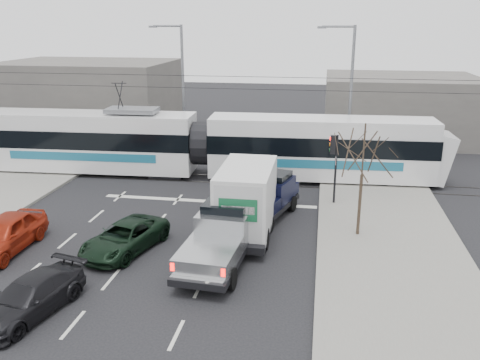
% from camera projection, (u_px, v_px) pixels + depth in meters
% --- Properties ---
extents(ground, '(120.00, 120.00, 0.00)m').
position_uv_depth(ground, '(177.00, 249.00, 21.50)').
color(ground, black).
rests_on(ground, ground).
extents(sidewalk_right, '(6.00, 60.00, 0.15)m').
position_uv_depth(sidewalk_right, '(397.00, 263.00, 20.09)').
color(sidewalk_right, gray).
rests_on(sidewalk_right, ground).
extents(rails, '(60.00, 1.60, 0.03)m').
position_uv_depth(rails, '(223.00, 179.00, 30.92)').
color(rails, '#33302D').
rests_on(rails, ground).
extents(building_left, '(14.00, 10.00, 6.00)m').
position_uv_depth(building_left, '(90.00, 97.00, 43.49)').
color(building_left, '#67625D').
rests_on(building_left, ground).
extents(building_right, '(12.00, 10.00, 5.00)m').
position_uv_depth(building_right, '(400.00, 107.00, 41.50)').
color(building_right, '#67625D').
rests_on(building_right, ground).
extents(bare_tree, '(2.40, 2.40, 5.00)m').
position_uv_depth(bare_tree, '(363.00, 155.00, 21.55)').
color(bare_tree, '#47382B').
rests_on(bare_tree, ground).
extents(traffic_signal, '(0.44, 0.44, 3.60)m').
position_uv_depth(traffic_signal, '(334.00, 154.00, 25.80)').
color(traffic_signal, black).
rests_on(traffic_signal, ground).
extents(street_lamp_near, '(2.38, 0.25, 9.00)m').
position_uv_depth(street_lamp_near, '(348.00, 89.00, 32.02)').
color(street_lamp_near, slate).
rests_on(street_lamp_near, ground).
extents(street_lamp_far, '(2.38, 0.25, 9.00)m').
position_uv_depth(street_lamp_far, '(180.00, 82.00, 35.69)').
color(street_lamp_far, slate).
rests_on(street_lamp_far, ground).
extents(catenary, '(60.00, 0.20, 7.00)m').
position_uv_depth(catenary, '(222.00, 116.00, 29.76)').
color(catenary, black).
rests_on(catenary, ground).
extents(tram, '(27.73, 3.95, 5.64)m').
position_uv_depth(tram, '(201.00, 144.00, 31.09)').
color(tram, white).
rests_on(tram, ground).
extents(silver_pickup, '(2.54, 6.22, 2.21)m').
position_uv_depth(silver_pickup, '(222.00, 233.00, 20.30)').
color(silver_pickup, black).
rests_on(silver_pickup, ground).
extents(box_truck, '(2.24, 6.47, 3.23)m').
position_uv_depth(box_truck, '(248.00, 199.00, 22.78)').
color(box_truck, black).
rests_on(box_truck, ground).
extents(navy_pickup, '(3.13, 5.29, 2.10)m').
position_uv_depth(navy_pickup, '(267.00, 197.00, 24.74)').
color(navy_pickup, black).
rests_on(navy_pickup, ground).
extents(green_car, '(3.08, 4.74, 1.21)m').
position_uv_depth(green_car, '(125.00, 237.00, 21.14)').
color(green_car, black).
rests_on(green_car, ground).
extents(red_car, '(1.83, 4.49, 1.53)m').
position_uv_depth(red_car, '(5.00, 234.00, 21.07)').
color(red_car, '#9C220E').
rests_on(red_car, ground).
extents(dark_car, '(2.63, 4.48, 1.22)m').
position_uv_depth(dark_car, '(30.00, 297.00, 16.57)').
color(dark_car, black).
rests_on(dark_car, ground).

